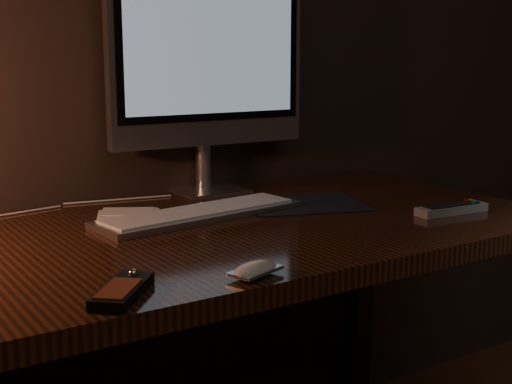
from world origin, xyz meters
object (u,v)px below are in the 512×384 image
monitor (209,63)px  keyboard (200,213)px  tv_remote (452,209)px  mouse (255,271)px  media_remote (122,290)px  desk (175,282)px

monitor → keyboard: 0.43m
monitor → tv_remote: 0.69m
mouse → tv_remote: size_ratio=0.50×
keyboard → media_remote: bearing=-138.2°
desk → media_remote: (-0.27, -0.37, 0.14)m
desk → keyboard: size_ratio=3.31×
monitor → media_remote: bearing=-126.6°
monitor → media_remote: (-0.50, -0.63, -0.32)m
media_remote → desk: bearing=5.9°
desk → keyboard: 0.16m
desk → keyboard: keyboard is taller
media_remote → tv_remote: (0.84, 0.12, 0.00)m
monitor → tv_remote: (0.33, -0.51, -0.32)m
keyboard → media_remote: 0.52m
monitor → mouse: size_ratio=6.07×
keyboard → monitor: bearing=49.2°
keyboard → tv_remote: (0.49, -0.27, 0.00)m
monitor → media_remote: 0.87m
monitor → tv_remote: bearing=-54.7°
mouse → media_remote: bearing=154.6°
monitor → desk: bearing=-130.0°
monitor → keyboard: size_ratio=1.15×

